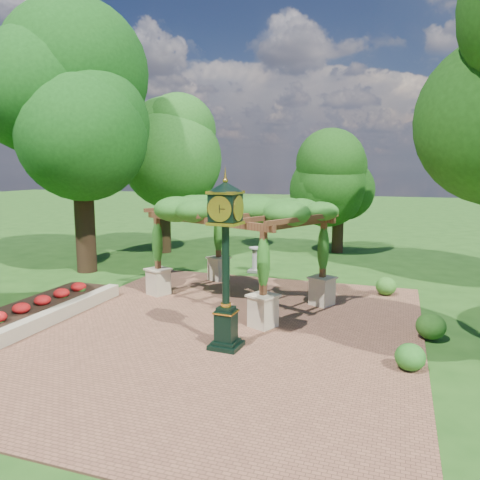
% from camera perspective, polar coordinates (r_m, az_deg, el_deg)
% --- Properties ---
extents(ground, '(120.00, 120.00, 0.00)m').
position_cam_1_polar(ground, '(11.60, -4.10, -12.66)').
color(ground, '#1E4714').
rests_on(ground, ground).
extents(brick_plaza, '(10.00, 12.00, 0.04)m').
position_cam_1_polar(brick_plaza, '(12.46, -2.27, -10.99)').
color(brick_plaza, brown).
rests_on(brick_plaza, ground).
extents(border_wall, '(0.35, 5.00, 0.40)m').
position_cam_1_polar(border_wall, '(14.26, -20.75, -8.22)').
color(border_wall, '#C6B793').
rests_on(border_wall, ground).
extents(flower_bed, '(1.50, 5.00, 0.36)m').
position_cam_1_polar(flower_bed, '(14.84, -23.45, -7.80)').
color(flower_bed, red).
rests_on(flower_bed, ground).
extents(pedestal_clock, '(0.83, 0.83, 3.98)m').
position_cam_1_polar(pedestal_clock, '(10.68, -1.77, -1.20)').
color(pedestal_clock, black).
rests_on(pedestal_clock, brick_plaza).
extents(pergola, '(6.27, 5.28, 3.37)m').
position_cam_1_polar(pergola, '(14.65, -0.38, 3.10)').
color(pergola, beige).
rests_on(pergola, brick_plaza).
extents(sundial, '(0.59, 0.59, 1.03)m').
position_cam_1_polar(sundial, '(19.06, 1.92, -2.59)').
color(sundial, gray).
rests_on(sundial, ground).
extents(shrub_front, '(0.78, 0.78, 0.57)m').
position_cam_1_polar(shrub_front, '(10.70, 20.04, -13.26)').
color(shrub_front, '#23611B').
rests_on(shrub_front, brick_plaza).
extents(shrub_mid, '(0.77, 0.77, 0.65)m').
position_cam_1_polar(shrub_mid, '(12.65, 22.25, -9.70)').
color(shrub_mid, '#204A14').
rests_on(shrub_mid, brick_plaza).
extents(shrub_back, '(0.76, 0.76, 0.60)m').
position_cam_1_polar(shrub_back, '(16.32, 17.37, -5.39)').
color(shrub_back, '#2E671D').
rests_on(shrub_back, brick_plaza).
extents(tree_west_near, '(5.56, 5.56, 9.86)m').
position_cam_1_polar(tree_west_near, '(19.94, -19.08, 15.73)').
color(tree_west_near, black).
rests_on(tree_west_near, ground).
extents(tree_west_far, '(4.46, 4.46, 8.17)m').
position_cam_1_polar(tree_west_far, '(23.49, -9.58, 12.11)').
color(tree_west_far, '#2E2112').
rests_on(tree_west_far, ground).
extents(tree_north, '(3.46, 3.46, 5.68)m').
position_cam_1_polar(tree_north, '(23.57, 12.05, 7.87)').
color(tree_north, '#372416').
rests_on(tree_north, ground).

